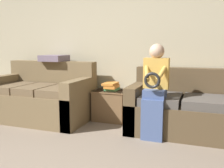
% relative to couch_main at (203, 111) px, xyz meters
% --- Properties ---
extents(wall_back, '(7.68, 0.06, 2.55)m').
position_rel_couch_main_xyz_m(wall_back, '(-1.38, 0.46, 0.97)').
color(wall_back, '#BCB293').
rests_on(wall_back, ground_plane).
extents(couch_main, '(1.95, 0.89, 0.85)m').
position_rel_couch_main_xyz_m(couch_main, '(0.00, 0.00, 0.00)').
color(couch_main, brown).
rests_on(couch_main, ground_plane).
extents(couch_side, '(1.56, 0.91, 0.92)m').
position_rel_couch_main_xyz_m(couch_side, '(-2.44, -0.15, 0.02)').
color(couch_side, brown).
rests_on(couch_side, ground_plane).
extents(child_left_seated, '(0.32, 0.38, 1.19)m').
position_rel_couch_main_xyz_m(child_left_seated, '(-0.59, -0.36, 0.35)').
color(child_left_seated, '#475B8E').
rests_on(child_left_seated, ground_plane).
extents(side_shelf, '(0.52, 0.45, 0.48)m').
position_rel_couch_main_xyz_m(side_shelf, '(-1.38, 0.18, -0.06)').
color(side_shelf, brown).
rests_on(side_shelf, ground_plane).
extents(book_stack, '(0.21, 0.30, 0.12)m').
position_rel_couch_main_xyz_m(book_stack, '(-1.37, 0.18, 0.23)').
color(book_stack, '#3D8451').
rests_on(book_stack, side_shelf).
extents(throw_pillow, '(0.39, 0.39, 0.10)m').
position_rel_couch_main_xyz_m(throw_pillow, '(-2.39, 0.17, 0.66)').
color(throw_pillow, slate).
rests_on(throw_pillow, couch_side).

